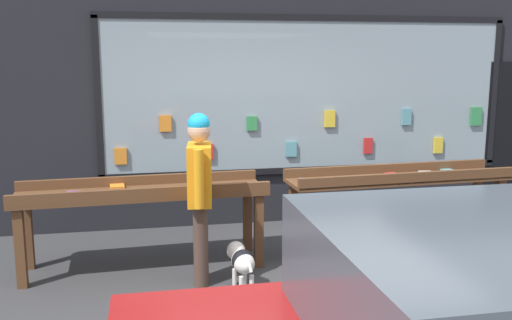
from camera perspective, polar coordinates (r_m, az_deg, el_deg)
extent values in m
plane|color=#38383A|center=(5.50, 4.19, -12.94)|extent=(40.00, 40.00, 0.00)
cube|color=black|center=(7.41, -0.57, 6.20)|extent=(8.56, 0.20, 3.28)
cube|color=#8C9EA8|center=(7.46, 5.35, 6.46)|extent=(5.30, 0.03, 1.96)
cube|color=black|center=(7.46, 5.48, 13.98)|extent=(5.38, 0.06, 0.08)
cube|color=black|center=(7.59, 5.23, -0.94)|extent=(5.38, 0.06, 0.08)
cube|color=black|center=(7.18, -15.51, 5.98)|extent=(0.08, 0.06, 1.96)
cube|color=black|center=(8.60, 22.65, 6.21)|extent=(0.08, 0.06, 1.96)
cube|color=orange|center=(7.21, -13.38, 0.37)|extent=(0.15, 0.03, 0.20)
cube|color=orange|center=(7.15, -9.06, 3.64)|extent=(0.15, 0.03, 0.20)
cube|color=red|center=(7.24, -4.86, 0.83)|extent=(0.15, 0.03, 0.19)
cube|color=#338C4C|center=(7.27, -0.41, 3.68)|extent=(0.13, 0.03, 0.18)
cube|color=#5999A5|center=(7.44, 3.55, 1.09)|extent=(0.14, 0.03, 0.19)
cube|color=yellow|center=(7.53, 7.38, 4.12)|extent=(0.14, 0.03, 0.22)
cube|color=red|center=(7.77, 11.14, 1.41)|extent=(0.12, 0.03, 0.21)
cube|color=#5999A5|center=(7.94, 14.82, 4.18)|extent=(0.13, 0.03, 0.22)
cube|color=yellow|center=(8.21, 17.76, 1.41)|extent=(0.13, 0.03, 0.22)
cube|color=#338C4C|center=(8.44, 21.15, 4.09)|extent=(0.16, 0.03, 0.25)
cube|color=brown|center=(5.86, -22.51, -8.17)|extent=(0.09, 0.09, 0.78)
cube|color=brown|center=(5.96, 0.27, -7.07)|extent=(0.09, 0.09, 0.78)
cube|color=brown|center=(6.35, -21.85, -6.74)|extent=(0.09, 0.09, 0.78)
cube|color=brown|center=(6.44, -0.87, -5.75)|extent=(0.09, 0.09, 0.78)
cube|color=brown|center=(5.94, -11.28, -3.26)|extent=(2.55, 0.80, 0.04)
cube|color=brown|center=(5.62, -11.14, -3.38)|extent=(2.52, 0.19, 0.12)
cube|color=brown|center=(6.22, -11.45, -2.07)|extent=(2.52, 0.19, 0.12)
cube|color=red|center=(5.77, -22.00, -3.83)|extent=(0.16, 0.20, 0.03)
cube|color=#994CA5|center=(5.95, -18.00, -3.24)|extent=(0.18, 0.23, 0.02)
cube|color=orange|center=(6.12, -13.71, -2.59)|extent=(0.16, 0.21, 0.03)
cube|color=black|center=(5.75, -8.64, -3.27)|extent=(0.14, 0.20, 0.03)
cube|color=#2659B2|center=(5.89, -4.61, -2.87)|extent=(0.18, 0.22, 0.02)
cube|color=#994CA5|center=(5.90, -0.27, -2.80)|extent=(0.17, 0.24, 0.03)
cube|color=brown|center=(6.01, 4.96, -6.81)|extent=(0.09, 0.09, 0.81)
cube|color=brown|center=(7.09, 23.06, -4.96)|extent=(0.09, 0.09, 0.81)
cube|color=brown|center=(6.38, 3.75, -5.76)|extent=(0.09, 0.09, 0.81)
cube|color=brown|center=(7.41, 21.15, -4.19)|extent=(0.09, 0.09, 0.81)
cube|color=brown|center=(6.54, 14.08, -1.83)|extent=(2.54, 0.70, 0.04)
cube|color=brown|center=(6.31, 15.20, -1.76)|extent=(2.52, 0.19, 0.12)
cube|color=brown|center=(6.75, 13.09, -0.89)|extent=(2.52, 0.19, 0.12)
cube|color=#5999A5|center=(6.11, 4.99, -2.09)|extent=(0.18, 0.24, 0.02)
cube|color=#338C4C|center=(6.11, 8.87, -2.16)|extent=(0.19, 0.23, 0.03)
cube|color=black|center=(6.37, 11.53, -1.78)|extent=(0.17, 0.22, 0.02)
cube|color=red|center=(6.54, 13.67, -1.49)|extent=(0.17, 0.23, 0.03)
cube|color=silver|center=(6.75, 16.76, -1.29)|extent=(0.17, 0.20, 0.03)
cube|color=#5999A5|center=(7.03, 18.74, -1.00)|extent=(0.16, 0.23, 0.02)
cube|color=#994CA5|center=(7.04, 22.53, -1.22)|extent=(0.18, 0.24, 0.02)
cylinder|color=#4C382D|center=(5.49, -5.55, -8.57)|extent=(0.14, 0.14, 0.80)
cylinder|color=#4C382D|center=(5.63, -5.51, -8.05)|extent=(0.14, 0.14, 0.80)
cube|color=orange|center=(5.38, -5.65, -1.42)|extent=(0.27, 0.47, 0.56)
cylinder|color=orange|center=(5.10, -5.74, -1.91)|extent=(0.09, 0.09, 0.54)
cylinder|color=orange|center=(5.66, -5.58, -0.70)|extent=(0.09, 0.09, 0.54)
sphere|color=tan|center=(5.31, -5.73, 2.92)|extent=(0.22, 0.22, 0.22)
sphere|color=#19A5E0|center=(5.31, -5.74, 3.61)|extent=(0.21, 0.21, 0.21)
ellipsoid|color=white|center=(5.45, -1.32, -10.14)|extent=(0.25, 0.37, 0.20)
ellipsoid|color=black|center=(5.45, -1.32, -10.04)|extent=(0.24, 0.24, 0.21)
sphere|color=white|center=(5.63, -2.02, -9.04)|extent=(0.18, 0.18, 0.18)
cylinder|color=white|center=(5.26, -0.60, -10.55)|extent=(0.04, 0.10, 0.12)
cylinder|color=white|center=(5.63, -1.15, -11.48)|extent=(0.04, 0.04, 0.16)
cylinder|color=white|center=(5.60, -2.16, -11.60)|extent=(0.04, 0.04, 0.16)
cylinder|color=white|center=(5.45, -0.44, -12.24)|extent=(0.04, 0.04, 0.16)
cylinder|color=white|center=(5.42, -1.47, -12.37)|extent=(0.04, 0.04, 0.16)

